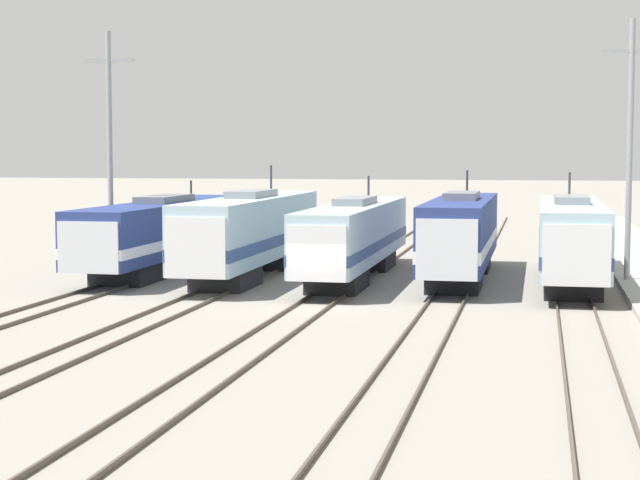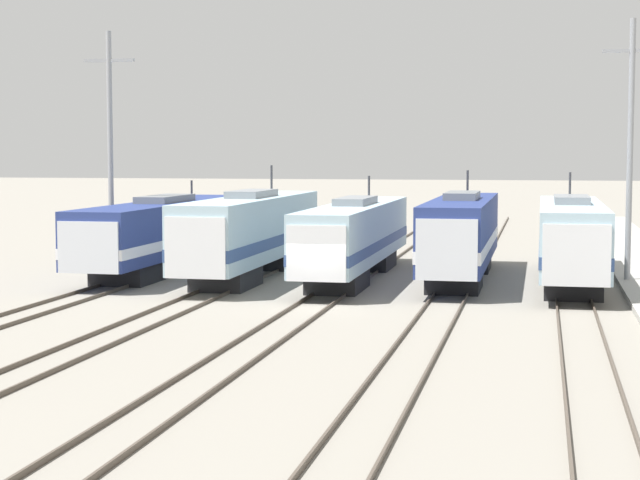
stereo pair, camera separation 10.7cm
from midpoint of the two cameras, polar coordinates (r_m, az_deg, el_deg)
name	(u,v)px [view 2 (the right image)]	position (r m, az deg, el deg)	size (l,w,h in m)	color
ground_plane	(317,305)	(43.94, -0.11, -3.46)	(400.00, 400.00, 0.00)	gray
rail_pair_far_left	(81,296)	(47.14, -12.56, -2.93)	(1.50, 120.00, 0.15)	#4C4238
rail_pair_center_left	(196,299)	(45.27, -6.56, -3.16)	(1.51, 120.00, 0.15)	#4C4238
rail_pair_center	(317,303)	(43.93, -0.11, -3.37)	(1.51, 120.00, 0.15)	#4C4238
rail_pair_center_right	(443,306)	(43.17, 6.65, -3.54)	(1.51, 120.00, 0.15)	#4C4238
rail_pair_far_right	(576,310)	(43.03, 13.55, -3.67)	(1.50, 120.00, 0.15)	#4C4238
locomotive_far_left	(163,233)	(56.30, -8.34, 0.40)	(3.10, 19.71, 4.66)	black
locomotive_center_left	(250,233)	(53.11, -3.71, 0.37)	(2.93, 18.05, 5.55)	#232326
locomotive_center	(354,237)	(52.30, 1.87, 0.14)	(2.75, 18.84, 5.00)	#232326
locomotive_center_right	(461,236)	(52.15, 7.58, 0.24)	(2.81, 17.02, 5.31)	black
locomotive_far_right	(571,240)	(51.21, 13.31, 0.01)	(2.92, 17.02, 5.24)	#232326
catenary_tower_left	(110,147)	(56.26, -11.07, 4.91)	(2.72, 0.28, 12.42)	gray
catenary_tower_right	(630,146)	(52.03, 16.27, 4.83)	(2.72, 0.28, 12.42)	gray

